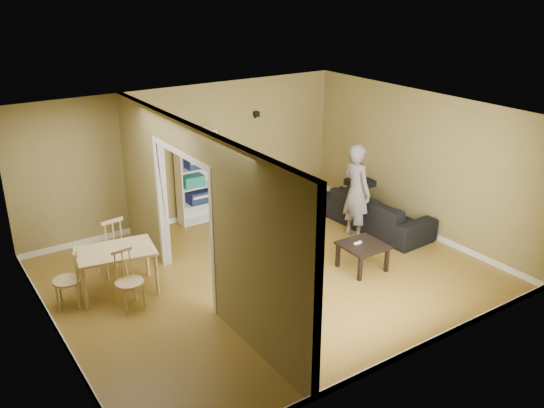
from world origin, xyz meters
The scene contains 16 objects.
room_shell centered at (0.00, 0.00, 1.30)m, with size 6.50×6.50×6.50m.
partition centered at (-1.20, 0.00, 1.30)m, with size 0.22×5.50×2.60m, color olive, non-canonical shape.
wall_speaker centered at (1.50, 2.69, 1.90)m, with size 0.10×0.10×0.10m, color black.
sofa centered at (2.70, 0.41, 0.42)m, with size 0.95×2.22×0.85m, color black.
person centered at (2.10, 0.33, 1.03)m, with size 0.58×0.75×2.05m, color slate.
bookshelf centered at (0.06, 2.60, 0.90)m, with size 0.76×0.33×1.80m.
paper_box_navy_a centered at (0.10, 2.56, 0.50)m, with size 0.46×0.30×0.23m, color navy.
paper_box_teal centered at (-0.02, 2.56, 0.84)m, with size 0.41×0.27×0.21m, color #108086.
paper_box_navy_b centered at (0.07, 2.56, 1.19)m, with size 0.40×0.26×0.20m, color #0F1D4F.
paper_box_navy_c centered at (0.08, 2.56, 1.40)m, with size 0.40×0.26×0.21m, color navy.
coffee_table centered at (1.36, -0.69, 0.38)m, with size 0.67×0.67×0.44m.
game_controller centered at (1.30, -0.63, 0.46)m, with size 0.14×0.04×0.03m, color white.
dining_table centered at (-2.17, 0.81, 0.62)m, with size 1.12×0.75×0.70m.
chair_left centered at (-2.90, 0.81, 0.44)m, with size 0.41×0.41×0.89m, color tan, non-canonical shape.
chair_near centered at (-2.18, 0.27, 0.44)m, with size 0.40×0.40×0.88m, color tan, non-canonical shape.
chair_far centered at (-2.06, 1.40, 0.50)m, with size 0.46×0.46×1.00m, color tan, non-canonical shape.
Camera 1 is at (-4.48, -6.78, 4.44)m, focal length 38.00 mm.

